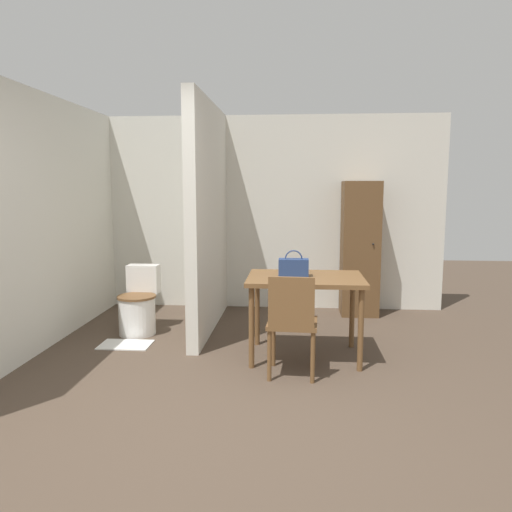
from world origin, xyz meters
The scene contains 10 objects.
ground_plane centered at (0.00, 0.00, 0.00)m, with size 16.00×16.00×0.00m, color #4C3D30.
wall_back centered at (0.00, 3.47, 1.25)m, with size 4.84×0.12×2.50m.
wall_left centered at (-1.98, 1.70, 1.25)m, with size 0.12×4.41×2.50m.
partition_wall centered at (-0.45, 2.41, 1.25)m, with size 0.12×2.00×2.50m.
dining_table centered at (0.62, 1.47, 0.68)m, with size 1.07×0.78×0.77m.
wooden_chair centered at (0.50, 0.95, 0.49)m, with size 0.43×0.43×0.88m.
toilet centered at (-1.18, 2.12, 0.30)m, with size 0.42×0.56×0.72m.
handbag centered at (0.51, 1.47, 0.85)m, with size 0.27×0.13×0.24m.
wooden_cabinet centered at (1.32, 3.16, 0.83)m, with size 0.45×0.49×1.66m.
bath_mat centered at (-1.18, 1.66, 0.01)m, with size 0.51×0.33×0.01m.
Camera 1 is at (0.52, -3.09, 1.58)m, focal length 35.00 mm.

